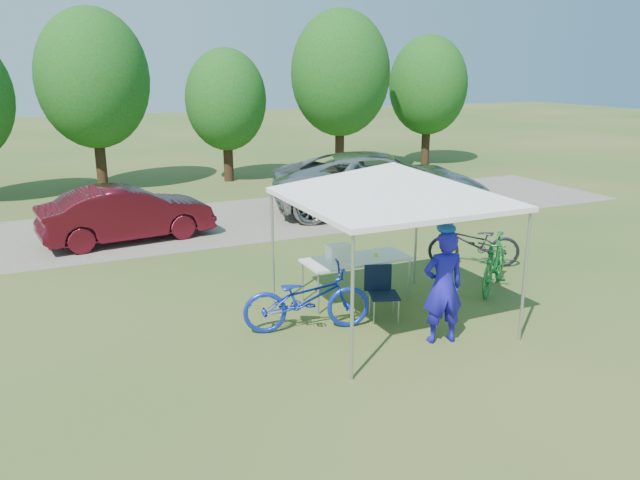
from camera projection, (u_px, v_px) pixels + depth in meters
The scene contains 14 objects.
ground at pixel (388, 322), 10.57m from camera, with size 100.00×100.00×0.00m, color #2D5119.
gravel_strip at pixel (241, 220), 17.55m from camera, with size 24.00×5.00×0.02m, color gray.
canopy at pixel (393, 167), 9.85m from camera, with size 4.53×4.53×3.00m.
treeline at pixel (176, 85), 21.75m from camera, with size 24.89×4.28×6.30m.
folding_table at pixel (356, 261), 11.39m from camera, with size 1.96×0.82×0.81m.
folding_chair at pixel (381, 288), 10.64m from camera, with size 0.60×0.63×0.92m.
cooler at pixel (338, 253), 11.18m from camera, with size 0.42×0.29×0.30m.
ice_cream_cup at pixel (376, 255), 11.48m from camera, with size 0.08×0.08×0.06m, color yellow.
cyclist at pixel (443, 287), 9.62m from camera, with size 0.66×0.43×1.81m, color #1B15AB.
bike_blue at pixel (307, 298), 10.14m from camera, with size 0.73×2.09×1.10m, color #122BA6.
bike_green at pixel (494, 263), 11.97m from camera, with size 0.51×1.81×1.09m, color #1A772C.
bike_dark at pixel (474, 243), 13.39m from camera, with size 0.68×1.95×1.02m, color black.
minivan at pixel (381, 183), 18.20m from camera, with size 2.91×6.32×1.76m, color #ACAEA9.
sedan at pixel (127, 213), 15.29m from camera, with size 1.43×4.11×1.35m, color #4C0C16.
Camera 1 is at (-5.18, -8.39, 4.21)m, focal length 35.00 mm.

